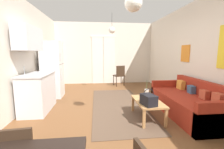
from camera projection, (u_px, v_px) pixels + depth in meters
name	position (u px, v px, depth m)	size (l,w,h in m)	color
ground_plane	(114.00, 115.00, 3.57)	(4.95, 7.85, 0.10)	brown
wall_back	(104.00, 54.00, 6.97)	(4.55, 0.13, 2.76)	silver
wall_right	(207.00, 54.00, 3.59)	(0.12, 7.45, 2.76)	silver
wall_left	(8.00, 55.00, 3.12)	(0.12, 7.45, 2.76)	silver
area_rug	(118.00, 105.00, 4.10)	(1.36, 3.29, 0.01)	brown
couch	(190.00, 103.00, 3.47)	(0.92, 2.01, 0.78)	maroon
coffee_table	(148.00, 103.00, 3.25)	(0.51, 0.93, 0.40)	#B27F4C
bamboo_vase	(147.00, 93.00, 3.51)	(0.10, 0.10, 0.40)	beige
handbag	(149.00, 100.00, 2.94)	(0.29, 0.36, 0.33)	black
refrigerator	(52.00, 70.00, 4.79)	(0.61, 0.65, 1.77)	white
kitchen_counter	(36.00, 80.00, 3.63)	(0.58, 1.11, 2.02)	silver
accent_chair	(120.00, 75.00, 6.44)	(0.50, 0.49, 0.88)	#382619
pendant_lamp_near	(133.00, 3.00, 2.54)	(0.30, 0.30, 0.66)	black
pendant_lamp_far	(112.00, 30.00, 5.16)	(0.23, 0.23, 0.69)	black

